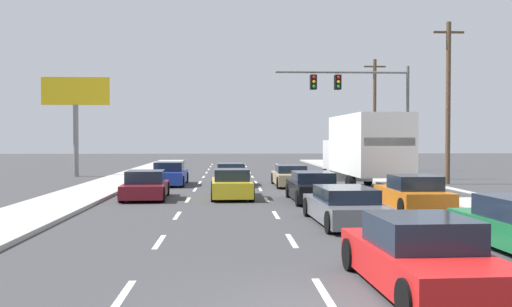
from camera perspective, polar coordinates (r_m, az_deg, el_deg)
name	(u,v)px	position (r m, az deg, el deg)	size (l,w,h in m)	color
ground_plane	(257,184)	(33.54, 0.06, -3.04)	(140.00, 140.00, 0.00)	#3D3D3F
sidewalk_right	(426,189)	(30.22, 16.71, -3.47)	(2.93, 80.00, 0.14)	#B2AFA8
sidewalk_left	(92,191)	(29.31, -16.14, -3.61)	(2.93, 80.00, 0.14)	#B2AFA8
lane_markings	(258,185)	(32.18, 0.18, -3.23)	(6.94, 57.00, 0.01)	silver
car_blue	(170,175)	(32.77, -8.65, -2.11)	(1.89, 4.51, 1.34)	#1E389E
car_maroon	(145,186)	(25.43, -11.04, -3.23)	(2.05, 4.09, 1.25)	maroon
car_silver	(231,175)	(32.64, -2.54, -2.16)	(1.89, 4.72, 1.25)	#B7BABF
car_yellow	(231,185)	(25.34, -2.48, -3.17)	(1.93, 4.25, 1.31)	yellow
car_tan	(291,176)	(31.83, 3.52, -2.32)	(1.93, 4.57, 1.17)	tan
car_black	(313,188)	(24.06, 5.74, -3.43)	(1.94, 4.50, 1.25)	black
car_gray	(344,206)	(17.82, 8.87, -5.27)	(2.04, 4.74, 1.15)	slate
car_red	(421,258)	(10.36, 16.28, -10.02)	(2.03, 4.43, 1.29)	red
box_truck	(364,148)	(28.96, 10.78, 0.52)	(2.86, 8.91, 3.80)	white
car_orange	(413,195)	(21.57, 15.47, -4.02)	(1.90, 4.18, 1.32)	orange
traffic_signal_mast	(355,93)	(37.73, 9.87, 5.98)	(8.79, 0.69, 7.42)	#595B56
utility_pole_mid	(448,101)	(34.97, 18.73, 5.03)	(1.80, 0.28, 9.43)	brown
utility_pole_far	(375,114)	(47.92, 11.82, 3.95)	(1.80, 0.28, 9.21)	brown
roadside_billboard	(76,104)	(41.81, -17.66, 4.75)	(4.70, 0.36, 6.97)	slate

